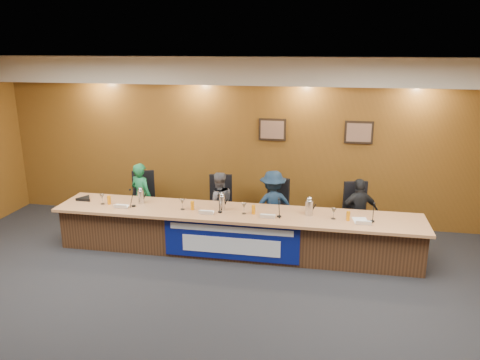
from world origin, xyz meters
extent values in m
plane|color=black|center=(0.00, 0.00, 0.00)|extent=(10.00, 10.00, 0.00)
cube|color=silver|center=(0.00, 0.00, 3.20)|extent=(10.00, 8.00, 0.04)
cube|color=brown|center=(0.00, 4.00, 1.60)|extent=(10.00, 0.04, 3.20)
cube|color=beige|center=(0.00, 3.75, 2.95)|extent=(10.00, 0.50, 0.50)
cube|color=#452917|center=(0.00, 2.40, 0.35)|extent=(6.00, 0.80, 0.70)
cube|color=#B4784A|center=(0.00, 2.35, 0.72)|extent=(6.10, 0.95, 0.05)
cube|color=navy|center=(0.00, 1.99, 0.38)|extent=(2.20, 0.02, 0.65)
cube|color=silver|center=(0.00, 1.97, 0.58)|extent=(2.00, 0.01, 0.10)
cube|color=silver|center=(0.00, 1.97, 0.30)|extent=(1.60, 0.01, 0.28)
cube|color=black|center=(0.40, 3.97, 1.85)|extent=(0.52, 0.04, 0.42)
cube|color=black|center=(2.00, 3.97, 1.85)|extent=(0.52, 0.04, 0.42)
imported|color=#156335|center=(-1.94, 3.07, 0.65)|extent=(0.56, 0.48, 1.30)
imported|color=#4F4F53|center=(-0.45, 3.07, 0.60)|extent=(0.72, 0.66, 1.20)
imported|color=#122338|center=(0.54, 3.07, 0.64)|extent=(0.93, 0.72, 1.28)
imported|color=black|center=(2.03, 3.07, 0.61)|extent=(0.77, 0.52, 1.22)
cube|color=black|center=(-1.94, 3.17, 0.48)|extent=(0.62, 0.62, 0.08)
cube|color=black|center=(-0.45, 3.17, 0.48)|extent=(0.54, 0.54, 0.08)
cube|color=black|center=(0.54, 3.17, 0.48)|extent=(0.60, 0.60, 0.08)
cube|color=black|center=(2.03, 3.17, 0.48)|extent=(0.59, 0.59, 0.08)
cube|color=white|center=(-1.93, 2.13, 0.80)|extent=(0.24, 0.08, 0.10)
cylinder|color=black|center=(-1.75, 2.27, 0.76)|extent=(0.07, 0.07, 0.02)
cylinder|color=orange|center=(-2.21, 2.31, 0.82)|extent=(0.06, 0.06, 0.15)
cylinder|color=silver|center=(-2.32, 2.28, 0.84)|extent=(0.08, 0.08, 0.18)
cube|color=white|center=(-0.44, 2.10, 0.80)|extent=(0.24, 0.08, 0.10)
cylinder|color=black|center=(-0.24, 2.26, 0.76)|extent=(0.07, 0.07, 0.02)
cylinder|color=orange|center=(-0.72, 2.30, 0.82)|extent=(0.06, 0.06, 0.15)
cylinder|color=silver|center=(-0.88, 2.28, 0.84)|extent=(0.08, 0.08, 0.18)
cube|color=white|center=(0.57, 2.11, 0.80)|extent=(0.24, 0.08, 0.10)
cylinder|color=black|center=(0.74, 2.23, 0.76)|extent=(0.07, 0.07, 0.02)
cylinder|color=orange|center=(0.32, 2.29, 0.82)|extent=(0.06, 0.06, 0.15)
cylinder|color=silver|center=(0.16, 2.27, 0.84)|extent=(0.08, 0.08, 0.18)
cube|color=white|center=(2.05, 2.11, 0.80)|extent=(0.24, 0.08, 0.10)
cylinder|color=black|center=(2.19, 2.29, 0.76)|extent=(0.07, 0.07, 0.02)
cylinder|color=orange|center=(1.82, 2.27, 0.82)|extent=(0.06, 0.06, 0.15)
cylinder|color=silver|center=(1.59, 2.29, 0.84)|extent=(0.08, 0.08, 0.18)
cylinder|color=silver|center=(-1.68, 2.45, 0.87)|extent=(0.11, 0.11, 0.23)
cylinder|color=silver|center=(-0.23, 2.38, 0.87)|extent=(0.11, 0.11, 0.24)
cylinder|color=silver|center=(1.21, 2.41, 0.87)|extent=(0.13, 0.13, 0.24)
cylinder|color=black|center=(-2.74, 2.43, 0.78)|extent=(0.32, 0.32, 0.05)
cube|color=white|center=(2.01, 2.29, 0.75)|extent=(0.26, 0.33, 0.01)
camera|label=1|loc=(1.43, -4.78, 3.41)|focal=35.00mm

